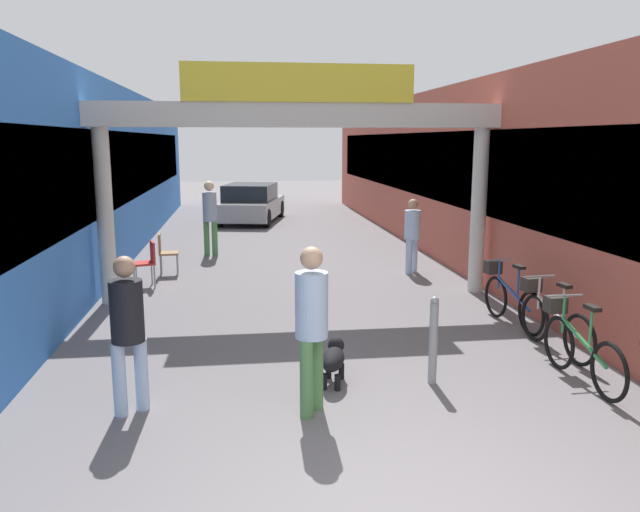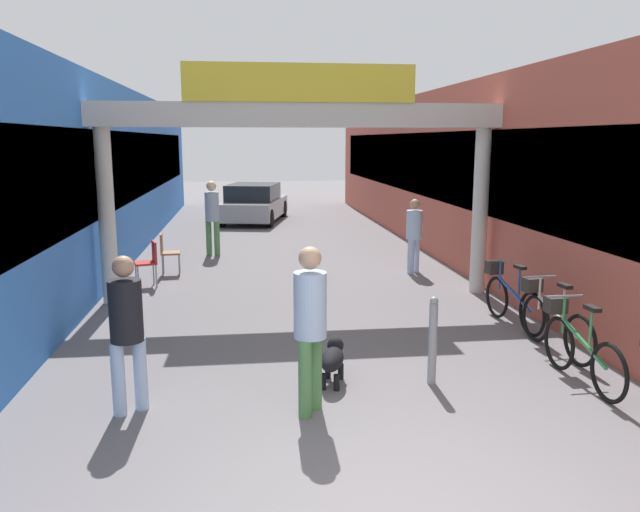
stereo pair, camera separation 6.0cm
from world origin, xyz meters
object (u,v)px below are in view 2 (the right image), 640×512
at_px(pedestrian_companion, 127,324).
at_px(bicycle_green_second, 578,346).
at_px(dog_on_leash, 333,358).
at_px(pedestrian_elderly_walking, 212,213).
at_px(parked_car_silver, 254,203).
at_px(bicycle_blue_farthest, 510,297).
at_px(cafe_chair_wood_farther, 167,250).
at_px(pedestrian_with_dog, 310,319).
at_px(bollard_post_metal, 433,340).
at_px(bicycle_silver_third, 552,319).
at_px(pedestrian_carrying_crate, 414,231).
at_px(cafe_chair_red_nearer, 149,259).

distance_m(pedestrian_companion, bicycle_green_second, 5.15).
bearing_deg(dog_on_leash, pedestrian_elderly_walking, 101.75).
relative_size(dog_on_leash, parked_car_silver, 0.16).
relative_size(dog_on_leash, bicycle_green_second, 0.42).
height_order(bicycle_blue_farthest, cafe_chair_wood_farther, bicycle_blue_farthest).
height_order(pedestrian_with_dog, bicycle_blue_farthest, pedestrian_with_dog).
height_order(pedestrian_with_dog, parked_car_silver, pedestrian_with_dog).
xyz_separation_m(bollard_post_metal, parked_car_silver, (-1.79, 15.17, 0.11)).
bearing_deg(bicycle_silver_third, pedestrian_companion, -166.07).
distance_m(pedestrian_carrying_crate, pedestrian_elderly_walking, 5.10).
distance_m(pedestrian_with_dog, cafe_chair_red_nearer, 6.64).
bearing_deg(cafe_chair_wood_farther, pedestrian_elderly_walking, 68.03).
relative_size(bicycle_silver_third, cafe_chair_wood_farther, 1.90).
distance_m(pedestrian_with_dog, pedestrian_elderly_walking, 9.43).
bearing_deg(pedestrian_companion, pedestrian_carrying_crate, 53.20).
distance_m(dog_on_leash, bicycle_green_second, 2.90).
xyz_separation_m(pedestrian_carrying_crate, parked_car_silver, (-3.24, 9.08, -0.26)).
bearing_deg(parked_car_silver, cafe_chair_wood_farther, -103.09).
bearing_deg(bollard_post_metal, cafe_chair_red_nearer, 126.03).
bearing_deg(dog_on_leash, parked_car_silver, 92.43).
bearing_deg(pedestrian_companion, bicycle_silver_third, 13.93).
xyz_separation_m(bicycle_blue_farthest, cafe_chair_wood_farther, (-5.71, 4.36, 0.10)).
bearing_deg(cafe_chair_wood_farther, bicycle_silver_third, -44.13).
height_order(pedestrian_with_dog, pedestrian_elderly_walking, pedestrian_elderly_walking).
xyz_separation_m(pedestrian_companion, pedestrian_elderly_walking, (0.46, 9.07, 0.11)).
relative_size(pedestrian_companion, bollard_post_metal, 1.59).
height_order(bicycle_blue_farthest, parked_car_silver, parked_car_silver).
bearing_deg(pedestrian_elderly_walking, dog_on_leash, -78.25).
distance_m(pedestrian_carrying_crate, cafe_chair_wood_farther, 5.28).
distance_m(pedestrian_carrying_crate, cafe_chair_red_nearer, 5.50).
distance_m(cafe_chair_wood_farther, parked_car_silver, 8.86).
xyz_separation_m(pedestrian_companion, bicycle_blue_farthest, (5.30, 2.56, -0.52)).
bearing_deg(pedestrian_companion, bollard_post_metal, 6.29).
xyz_separation_m(pedestrian_carrying_crate, dog_on_leash, (-2.61, -5.92, -0.60)).
distance_m(pedestrian_companion, bollard_post_metal, 3.43).
xyz_separation_m(bicycle_silver_third, bicycle_blue_farthest, (-0.05, 1.24, 0.00)).
xyz_separation_m(pedestrian_companion, cafe_chair_wood_farther, (-0.41, 6.92, -0.42)).
height_order(bicycle_green_second, bollard_post_metal, bollard_post_metal).
xyz_separation_m(dog_on_leash, parked_car_silver, (-0.64, 15.00, 0.34)).
xyz_separation_m(bicycle_blue_farthest, cafe_chair_red_nearer, (-5.92, 3.32, 0.10)).
bearing_deg(bicycle_silver_third, pedestrian_with_dog, -155.58).
relative_size(pedestrian_with_dog, dog_on_leash, 2.53).
bearing_deg(bicycle_green_second, bicycle_blue_farthest, 85.43).
distance_m(pedestrian_elderly_walking, bicycle_blue_farthest, 8.14).
bearing_deg(cafe_chair_red_nearer, pedestrian_companion, -83.96).
height_order(pedestrian_elderly_walking, bicycle_silver_third, pedestrian_elderly_walking).
distance_m(pedestrian_with_dog, bicycle_silver_third, 3.86).
bearing_deg(cafe_chair_wood_farther, bicycle_green_second, -50.38).
bearing_deg(parked_car_silver, dog_on_leash, -87.57).
xyz_separation_m(pedestrian_with_dog, bicycle_silver_third, (3.47, 1.58, -0.59)).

